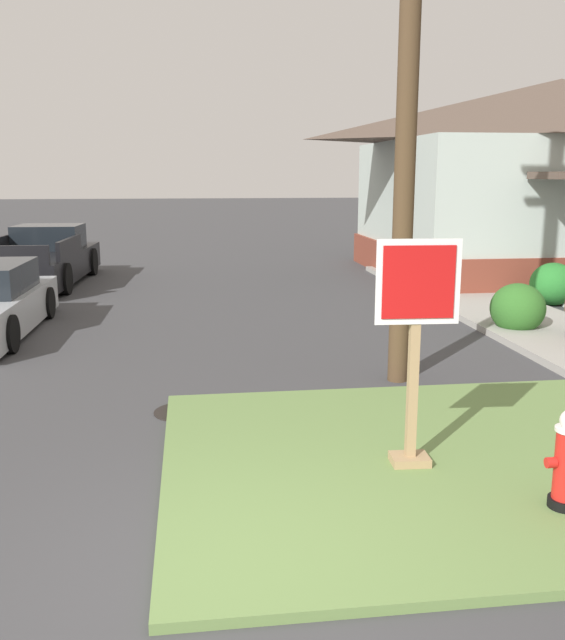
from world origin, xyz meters
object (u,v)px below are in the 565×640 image
(stop_sign, at_px, (414,356))
(manhole_cover, at_px, (183,412))
(pickup_truck_black, at_px, (44,260))
(utility_pole, at_px, (410,18))

(stop_sign, bearing_deg, manhole_cover, 137.28)
(pickup_truck_black, distance_m, utility_pole, 12.35)
(stop_sign, height_order, pickup_truck_black, stop_sign)
(pickup_truck_black, height_order, utility_pole, utility_pole)
(manhole_cover, distance_m, utility_pole, 5.63)
(manhole_cover, distance_m, pickup_truck_black, 11.19)
(manhole_cover, height_order, pickup_truck_black, pickup_truck_black)
(manhole_cover, xyz_separation_m, pickup_truck_black, (-3.64, 10.56, 0.61))
(manhole_cover, bearing_deg, stop_sign, -42.72)
(stop_sign, xyz_separation_m, manhole_cover, (-2.17, 2.01, -1.15))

